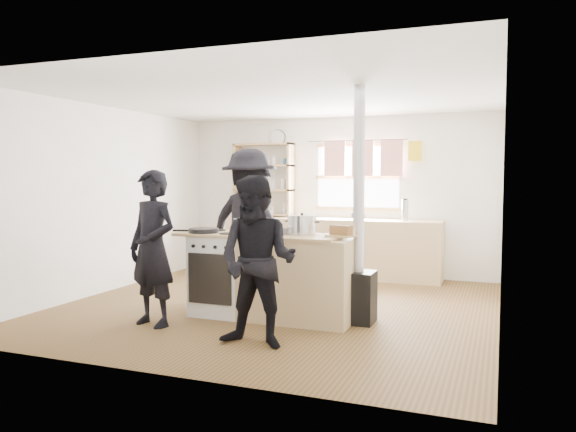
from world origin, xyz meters
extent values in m
cube|color=brown|center=(0.00, 0.00, -0.01)|extent=(5.00, 5.00, 0.01)
cube|color=tan|center=(0.00, 2.22, 0.45)|extent=(3.40, 0.55, 0.90)
cube|color=tan|center=(-1.20, 2.34, 0.94)|extent=(1.00, 0.28, 0.03)
cube|color=tan|center=(-1.20, 2.34, 1.33)|extent=(1.00, 0.28, 0.03)
cube|color=tan|center=(-1.20, 2.34, 1.74)|extent=(1.00, 0.28, 0.03)
cube|color=tan|center=(-1.20, 2.34, 2.08)|extent=(1.00, 0.28, 0.03)
cube|color=tan|center=(-1.68, 2.34, 1.50)|extent=(0.04, 0.28, 1.20)
cube|color=tan|center=(-0.72, 2.34, 1.50)|extent=(0.04, 0.28, 1.20)
cylinder|color=silver|center=(1.14, 2.22, 1.06)|extent=(0.10, 0.10, 0.31)
cube|color=silver|center=(-0.45, -0.55, 0.45)|extent=(0.60, 0.60, 0.90)
cube|color=tan|center=(0.45, -0.55, 0.45)|extent=(1.20, 0.60, 0.90)
cube|color=tan|center=(0.00, -0.55, 0.92)|extent=(1.84, 0.64, 0.03)
cylinder|color=black|center=(-0.62, -0.68, 0.96)|extent=(0.43, 0.43, 0.05)
cylinder|color=#356020|center=(-0.62, -0.68, 0.97)|extent=(0.30, 0.30, 0.02)
cube|color=silver|center=(0.12, -0.59, 0.97)|extent=(0.43, 0.39, 0.08)
cube|color=brown|center=(0.12, -0.59, 0.99)|extent=(0.36, 0.33, 0.02)
cylinder|color=silver|center=(-0.25, -0.42, 1.00)|extent=(0.21, 0.21, 0.14)
cylinder|color=silver|center=(-0.25, -0.42, 1.08)|extent=(0.22, 0.22, 0.01)
sphere|color=black|center=(-0.25, -0.42, 1.09)|extent=(0.03, 0.03, 0.03)
cylinder|color=silver|center=(0.48, -0.47, 1.03)|extent=(0.31, 0.31, 0.20)
cylinder|color=silver|center=(0.48, -0.47, 1.14)|extent=(0.32, 0.32, 0.01)
sphere|color=black|center=(0.48, -0.47, 1.15)|extent=(0.03, 0.03, 0.03)
cube|color=tan|center=(0.93, -0.54, 0.94)|extent=(0.33, 0.27, 0.02)
cube|color=olive|center=(0.93, -0.54, 1.00)|extent=(0.24, 0.17, 0.10)
cube|color=black|center=(1.08, -0.39, 0.28)|extent=(0.35, 0.35, 0.55)
cylinder|color=#ADADB2|center=(1.08, -0.39, 1.53)|extent=(0.12, 0.12, 1.95)
imported|color=black|center=(-0.89, -1.27, 0.81)|extent=(0.66, 0.51, 1.63)
imported|color=black|center=(0.43, -1.55, 0.79)|extent=(0.77, 0.60, 1.57)
imported|color=black|center=(-0.55, 0.39, 0.96)|extent=(1.35, 0.93, 1.91)
camera|label=1|loc=(2.50, -6.17, 1.56)|focal=35.00mm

